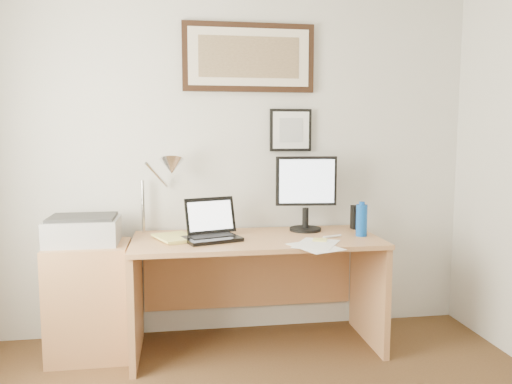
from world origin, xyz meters
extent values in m
cube|color=silver|center=(0.00, 2.00, 1.25)|extent=(3.50, 0.02, 2.50)
cube|color=#AF7649|center=(-0.92, 1.68, 0.36)|extent=(0.50, 0.40, 0.73)
cylinder|color=#0D49AB|center=(0.85, 1.58, 0.86)|extent=(0.07, 0.07, 0.21)
cylinder|color=#0D49AB|center=(0.85, 1.58, 0.97)|extent=(0.04, 0.04, 0.02)
cube|color=black|center=(0.90, 1.83, 0.83)|extent=(0.08, 0.07, 0.17)
cube|color=white|center=(0.46, 1.31, 0.75)|extent=(0.32, 0.38, 0.00)
cube|color=white|center=(0.48, 1.38, 0.75)|extent=(0.36, 0.39, 0.00)
cube|color=#EAE06F|center=(0.53, 1.47, 0.76)|extent=(0.11, 0.11, 0.01)
cylinder|color=white|center=(0.64, 1.56, 0.76)|extent=(0.14, 0.06, 0.02)
imported|color=#E1D86A|center=(-0.47, 1.61, 0.76)|extent=(0.32, 0.36, 0.02)
cube|color=#AF7649|center=(0.15, 1.63, 0.73)|extent=(1.60, 0.70, 0.03)
cube|color=#AF7649|center=(-0.63, 1.63, 0.36)|extent=(0.04, 0.65, 0.72)
cube|color=#AF7649|center=(0.93, 1.63, 0.36)|extent=(0.04, 0.65, 0.72)
cube|color=#AF7649|center=(0.15, 1.96, 0.45)|extent=(1.50, 0.03, 0.55)
cube|color=black|center=(-0.14, 1.58, 0.76)|extent=(0.40, 0.33, 0.02)
cube|color=black|center=(-0.14, 1.61, 0.78)|extent=(0.31, 0.21, 0.00)
cube|color=black|center=(-0.14, 1.72, 0.89)|extent=(0.35, 0.18, 0.23)
cube|color=white|center=(-0.14, 1.71, 0.89)|extent=(0.30, 0.14, 0.18)
cylinder|color=black|center=(0.53, 1.82, 0.76)|extent=(0.22, 0.22, 0.02)
cylinder|color=black|center=(0.53, 1.82, 0.84)|extent=(0.04, 0.04, 0.14)
cube|color=black|center=(0.53, 1.81, 1.10)|extent=(0.42, 0.07, 0.34)
cube|color=silver|center=(0.53, 1.79, 1.10)|extent=(0.38, 0.04, 0.30)
cube|color=#A8A8AB|center=(-0.95, 1.71, 0.81)|extent=(0.44, 0.34, 0.16)
cube|color=#2C2C2C|center=(-0.95, 1.71, 0.90)|extent=(0.40, 0.30, 0.02)
cylinder|color=silver|center=(-0.59, 1.92, 0.93)|extent=(0.02, 0.02, 0.36)
cylinder|color=silver|center=(-0.49, 1.86, 1.15)|extent=(0.15, 0.23, 0.19)
cone|color=silver|center=(-0.39, 1.80, 1.21)|extent=(0.16, 0.18, 0.15)
cube|color=black|center=(0.15, 1.98, 1.95)|extent=(0.92, 0.03, 0.47)
cube|color=beige|center=(0.15, 1.96, 1.95)|extent=(0.84, 0.01, 0.39)
cube|color=brown|center=(0.15, 1.95, 1.95)|extent=(0.70, 0.00, 0.28)
cube|color=black|center=(0.45, 1.98, 1.45)|extent=(0.30, 0.02, 0.30)
cube|color=white|center=(0.45, 1.96, 1.45)|extent=(0.26, 0.00, 0.26)
cube|color=#ADB2B7|center=(0.45, 1.96, 1.45)|extent=(0.17, 0.00, 0.17)
camera|label=1|loc=(-0.34, -1.53, 1.42)|focal=35.00mm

